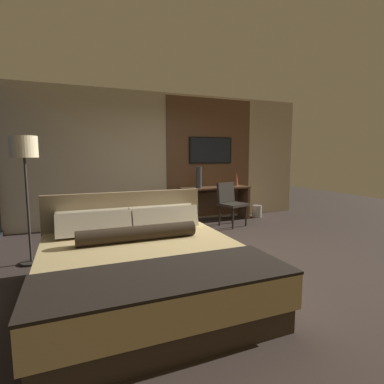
{
  "coord_description": "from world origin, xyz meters",
  "views": [
    {
      "loc": [
        -1.77,
        -3.75,
        1.47
      ],
      "look_at": [
        0.08,
        0.78,
        0.86
      ],
      "focal_mm": 28.0,
      "sensor_mm": 36.0,
      "label": 1
    }
  ],
  "objects_px": {
    "desk_chair": "(230,200)",
    "waste_bin": "(257,211)",
    "tv": "(211,150)",
    "bed": "(144,265)",
    "vase_tall": "(199,177)",
    "vase_short": "(237,179)",
    "floor_lamp": "(24,157)",
    "desk": "(214,198)"
  },
  "relations": [
    {
      "from": "tv",
      "to": "desk_chair",
      "type": "height_order",
      "value": "tv"
    },
    {
      "from": "desk_chair",
      "to": "vase_short",
      "type": "relative_size",
      "value": 2.91
    },
    {
      "from": "vase_short",
      "to": "desk_chair",
      "type": "bearing_deg",
      "value": -129.52
    },
    {
      "from": "vase_short",
      "to": "waste_bin",
      "type": "relative_size",
      "value": 1.11
    },
    {
      "from": "bed",
      "to": "vase_short",
      "type": "distance_m",
      "value": 4.35
    },
    {
      "from": "tv",
      "to": "floor_lamp",
      "type": "relative_size",
      "value": 0.62
    },
    {
      "from": "bed",
      "to": "desk_chair",
      "type": "bearing_deg",
      "value": 45.43
    },
    {
      "from": "bed",
      "to": "tv",
      "type": "height_order",
      "value": "tv"
    },
    {
      "from": "bed",
      "to": "tv",
      "type": "xyz_separation_m",
      "value": [
        2.34,
        3.26,
        1.27
      ]
    },
    {
      "from": "desk_chair",
      "to": "waste_bin",
      "type": "xyz_separation_m",
      "value": [
        1.03,
        0.49,
        -0.4
      ]
    },
    {
      "from": "tv",
      "to": "bed",
      "type": "bearing_deg",
      "value": -125.71
    },
    {
      "from": "bed",
      "to": "desk",
      "type": "relative_size",
      "value": 1.42
    },
    {
      "from": "desk",
      "to": "tv",
      "type": "bearing_deg",
      "value": 90.0
    },
    {
      "from": "desk",
      "to": "waste_bin",
      "type": "relative_size",
      "value": 5.7
    },
    {
      "from": "tv",
      "to": "waste_bin",
      "type": "relative_size",
      "value": 3.8
    },
    {
      "from": "desk",
      "to": "tv",
      "type": "height_order",
      "value": "tv"
    },
    {
      "from": "desk_chair",
      "to": "waste_bin",
      "type": "bearing_deg",
      "value": 7.78
    },
    {
      "from": "desk",
      "to": "vase_short",
      "type": "distance_m",
      "value": 0.75
    },
    {
      "from": "desk",
      "to": "vase_tall",
      "type": "bearing_deg",
      "value": -166.29
    },
    {
      "from": "tv",
      "to": "waste_bin",
      "type": "height_order",
      "value": "tv"
    },
    {
      "from": "bed",
      "to": "floor_lamp",
      "type": "distance_m",
      "value": 2.21
    },
    {
      "from": "desk_chair",
      "to": "vase_tall",
      "type": "relative_size",
      "value": 1.94
    },
    {
      "from": "tv",
      "to": "desk_chair",
      "type": "bearing_deg",
      "value": -86.64
    },
    {
      "from": "desk_chair",
      "to": "vase_short",
      "type": "height_order",
      "value": "vase_short"
    },
    {
      "from": "floor_lamp",
      "to": "tv",
      "type": "bearing_deg",
      "value": 26.79
    },
    {
      "from": "vase_tall",
      "to": "vase_short",
      "type": "distance_m",
      "value": 1.07
    },
    {
      "from": "desk_chair",
      "to": "floor_lamp",
      "type": "distance_m",
      "value": 3.85
    },
    {
      "from": "desk",
      "to": "waste_bin",
      "type": "distance_m",
      "value": 1.14
    },
    {
      "from": "floor_lamp",
      "to": "waste_bin",
      "type": "distance_m",
      "value": 5.03
    },
    {
      "from": "bed",
      "to": "waste_bin",
      "type": "distance_m",
      "value": 4.5
    },
    {
      "from": "tv",
      "to": "floor_lamp",
      "type": "distance_m",
      "value": 3.99
    },
    {
      "from": "tv",
      "to": "desk_chair",
      "type": "relative_size",
      "value": 1.18
    },
    {
      "from": "waste_bin",
      "to": "vase_tall",
      "type": "bearing_deg",
      "value": 178.57
    },
    {
      "from": "tv",
      "to": "vase_tall",
      "type": "height_order",
      "value": "tv"
    },
    {
      "from": "bed",
      "to": "waste_bin",
      "type": "relative_size",
      "value": 8.07
    },
    {
      "from": "desk",
      "to": "desk_chair",
      "type": "distance_m",
      "value": 0.63
    },
    {
      "from": "desk_chair",
      "to": "vase_short",
      "type": "bearing_deg",
      "value": 32.81
    },
    {
      "from": "tv",
      "to": "vase_tall",
      "type": "xyz_separation_m",
      "value": [
        -0.43,
        -0.31,
        -0.59
      ]
    },
    {
      "from": "desk_chair",
      "to": "vase_tall",
      "type": "bearing_deg",
      "value": 114.51
    },
    {
      "from": "tv",
      "to": "waste_bin",
      "type": "distance_m",
      "value": 1.83
    },
    {
      "from": "desk",
      "to": "desk_chair",
      "type": "xyz_separation_m",
      "value": [
        0.05,
        -0.63,
        0.03
      ]
    },
    {
      "from": "tv",
      "to": "vase_short",
      "type": "distance_m",
      "value": 0.93
    }
  ]
}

